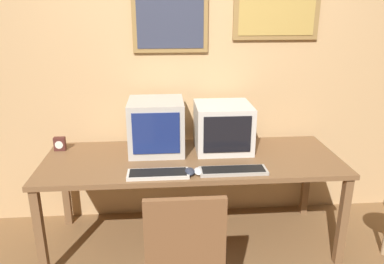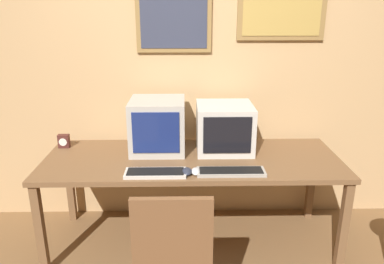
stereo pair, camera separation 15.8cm
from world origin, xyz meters
TOP-DOWN VIEW (x-y plane):
  - wall_back at (0.01, 1.38)m, footprint 8.00×0.08m
  - desk at (0.00, 0.89)m, footprint 2.19×0.80m
  - monitor_left at (-0.26, 1.05)m, footprint 0.41×0.41m
  - monitor_right at (0.25, 1.05)m, footprint 0.42×0.42m
  - keyboard_main at (-0.25, 0.60)m, footprint 0.41×0.15m
  - keyboard_side at (0.26, 0.61)m, footprint 0.46×0.14m
  - mouse_near_keyboard at (0.02, 0.61)m, footprint 0.06×0.11m
  - mouse_far_corner at (-0.04, 0.60)m, footprint 0.07×0.11m
  - desk_clock at (-1.01, 1.12)m, footprint 0.09×0.05m

SIDE VIEW (x-z plane):
  - desk at x=0.00m, z-range 0.30..1.02m
  - keyboard_side at x=0.26m, z-range 0.72..0.75m
  - keyboard_main at x=-0.25m, z-range 0.72..0.75m
  - mouse_near_keyboard at x=0.02m, z-range 0.72..0.76m
  - mouse_far_corner at x=-0.04m, z-range 0.72..0.76m
  - desk_clock at x=-1.01m, z-range 0.72..0.83m
  - monitor_right at x=0.25m, z-range 0.72..1.08m
  - monitor_left at x=-0.26m, z-range 0.72..1.13m
  - wall_back at x=0.01m, z-range 0.01..2.61m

